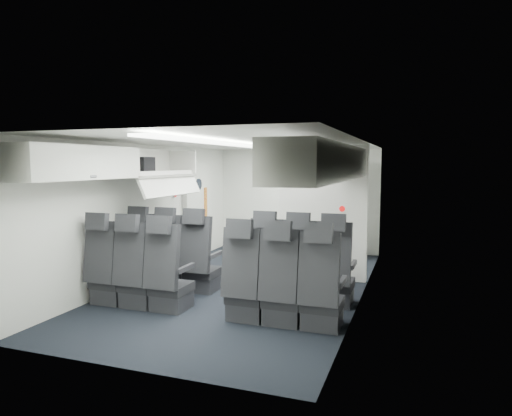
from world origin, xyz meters
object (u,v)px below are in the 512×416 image
Objects in this scene: seat_row_mid at (206,283)px; boarding_door at (196,210)px; flight_attendant at (288,223)px; seat_row_front at (234,267)px; carry_on_bag at (138,166)px; galley_unit at (340,209)px.

boarding_door reaches higher than seat_row_mid.
flight_attendant is at bearing 84.79° from seat_row_mid.
seat_row_front is 2.71m from boarding_door.
boarding_door is 1.16× the size of flight_attendant.
seat_row_front is at bearing 148.54° from flight_attendant.
carry_on_bag reaches higher than seat_row_mid.
boarding_door is 1.91m from flight_attendant.
boarding_door is (-1.64, 2.99, 0.55)m from seat_row_mid.
flight_attendant is (0.26, 1.92, 0.40)m from seat_row_front.
seat_row_front is at bearing 6.18° from carry_on_bag.
galley_unit is 4.24m from carry_on_bag.
seat_row_front is 1.79× the size of boarding_door.
galley_unit is 4.59× the size of carry_on_bag.
boarding_door is (-2.59, -1.17, 0.00)m from galley_unit.
galley_unit is at bearing 73.72° from seat_row_front.
galley_unit is at bearing 77.12° from seat_row_mid.
galley_unit reaches higher than boarding_door.
seat_row_front is 8.04× the size of carry_on_bag.
boarding_door is at bearing 61.21° from flight_attendant.
boarding_door reaches higher than flight_attendant.
flight_attendant is 2.86m from carry_on_bag.
flight_attendant is (-0.69, -1.33, -0.15)m from galley_unit.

